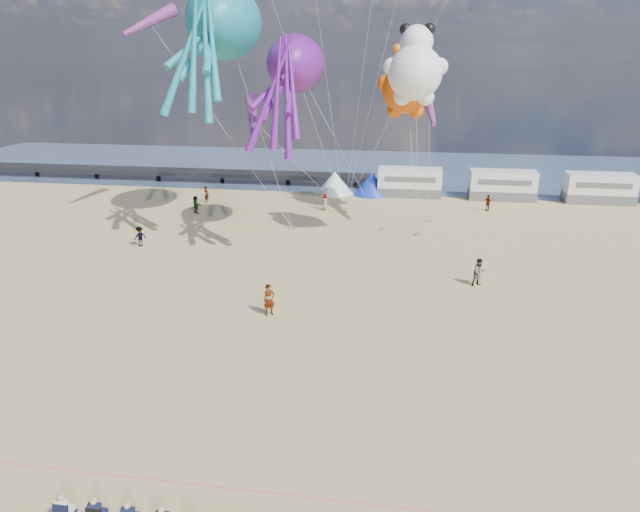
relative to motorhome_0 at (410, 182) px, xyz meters
The scene contains 28 objects.
ground 40.48m from the motorhome_0, 98.53° to the right, with size 120.00×120.00×0.00m, color #D2BA79.
water 16.22m from the motorhome_0, 111.80° to the left, with size 120.00×120.00×0.00m, color #3A4E70.
pier 34.24m from the motorhome_0, behind, with size 60.00×3.00×0.50m, color black.
motorhome_0 is the anchor object (origin of this frame).
motorhome_1 9.50m from the motorhome_0, ahead, with size 6.60×2.50×3.00m, color silver.
motorhome_2 19.00m from the motorhome_0, ahead, with size 6.60×2.50×3.00m, color silver.
tent_white 8.01m from the motorhome_0, behind, with size 4.00×4.00×2.40m, color white.
tent_blue 4.01m from the motorhome_0, behind, with size 4.00×4.00×2.40m, color #1933CC.
rope_line 45.42m from the motorhome_0, 97.59° to the right, with size 0.03×0.03×34.00m, color #F2338C.
standing_person 32.07m from the motorhome_0, 103.94° to the right, with size 0.69×0.45×1.88m, color tan.
beachgoer_0 10.77m from the motorhome_0, 138.14° to the right, with size 0.58×0.38×1.60m, color #7F6659.
beachgoer_1 25.15m from the motorhome_0, 79.38° to the right, with size 0.91×0.59×1.85m, color #7F6659.
beachgoer_2 29.07m from the motorhome_0, 135.42° to the right, with size 0.78×0.61×1.60m, color #7F6659.
beachgoer_3 9.02m from the motorhome_0, 33.26° to the right, with size 0.99×0.57×1.53m, color #7F6659.
beachgoer_4 22.38m from the motorhome_0, 152.98° to the right, with size 0.98×0.41×1.67m, color #7F6659.
beachgoer_5 21.23m from the motorhome_0, 163.23° to the right, with size 1.58×0.50×1.70m, color #7F6659.
sandbag_a 17.24m from the motorhome_0, 124.82° to the right, with size 0.50×0.35×0.22m, color gray.
sandbag_b 13.37m from the motorhome_0, 99.54° to the right, with size 0.50×0.35×0.22m, color gray.
sandbag_c 14.26m from the motorhome_0, 86.13° to the right, with size 0.50×0.35×0.22m, color gray.
sandbag_d 10.18m from the motorhome_0, 79.62° to the right, with size 0.50×0.35×0.22m, color gray.
sandbag_e 10.23m from the motorhome_0, 126.28° to the right, with size 0.50×0.35×0.22m, color gray.
kite_octopus_teal 25.34m from the motorhome_0, 138.05° to the right, with size 4.62×10.78×12.31m, color teal, non-canonical shape.
kite_octopus_purple 22.50m from the motorhome_0, 117.74° to the right, with size 3.94×9.20×10.51m, color #60147F, non-canonical shape.
kite_panda 21.31m from the motorhome_0, 90.32° to the right, with size 4.61×4.34×6.51m, color white, non-canonical shape.
kite_teddy_orange 13.29m from the motorhome_0, 94.82° to the right, with size 5.16×4.86×7.28m, color #E15105, non-canonical shape.
windsock_left 29.55m from the motorhome_0, 147.72° to the right, with size 1.10×6.11×6.11m, color red, non-canonical shape.
windsock_mid 15.26m from the motorhome_0, 84.49° to the right, with size 1.00×5.35×5.35m, color red, non-canonical shape.
windsock_right 24.02m from the motorhome_0, 120.91° to the right, with size 0.90×5.58×5.58m, color red, non-canonical shape.
Camera 1 is at (5.74, -20.22, 14.12)m, focal length 32.00 mm.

